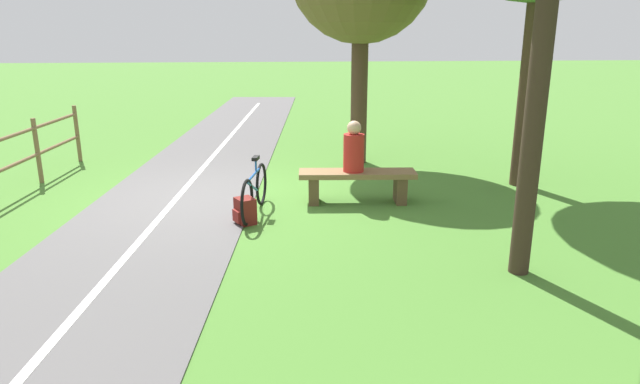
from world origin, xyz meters
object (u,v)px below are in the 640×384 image
object	(u,v)px
person_seated	(354,149)
backpack	(245,211)
bicycle	(255,191)
bench	(357,181)

from	to	relation	value
person_seated	backpack	world-z (taller)	person_seated
person_seated	bicycle	xyz separation A→B (m)	(1.52, 0.45, -0.50)
bench	person_seated	xyz separation A→B (m)	(0.06, -0.00, 0.50)
bicycle	person_seated	bearing A→B (deg)	117.31
bench	backpack	bearing A→B (deg)	30.83
bench	person_seated	bearing A→B (deg)	0.00
bench	person_seated	distance (m)	0.51
bicycle	backpack	size ratio (longest dim) A/B	4.28
bench	backpack	size ratio (longest dim) A/B	4.96
bench	backpack	xyz separation A→B (m)	(1.71, 0.86, -0.17)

